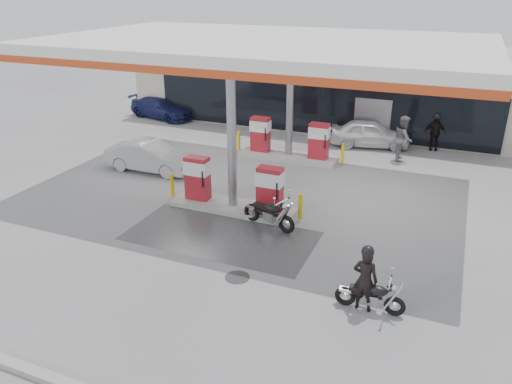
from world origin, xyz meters
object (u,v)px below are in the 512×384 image
at_px(sedan_white, 370,133).
at_px(biker_walking, 435,133).
at_px(attendant, 403,138).
at_px(pump_island_far, 289,143).
at_px(biker_main, 365,280).
at_px(parked_motorcycle, 270,214).
at_px(pump_island_near, 233,191).
at_px(parked_car_left, 162,108).
at_px(hatchback_silver, 151,156).
at_px(main_motorcycle, 371,297).

relative_size(sedan_white, biker_walking, 2.24).
relative_size(sedan_white, attendant, 1.88).
distance_m(pump_island_far, biker_main, 11.48).
xyz_separation_m(parked_motorcycle, sedan_white, (1.37, 10.01, 0.18)).
bearing_deg(biker_walking, pump_island_near, -133.24).
distance_m(attendant, parked_car_left, 14.31).
relative_size(parked_motorcycle, sedan_white, 0.53).
bearing_deg(biker_main, pump_island_far, -58.14).
relative_size(hatchback_silver, parked_car_left, 0.92).
height_order(attendant, parked_car_left, attendant).
xyz_separation_m(sedan_white, attendant, (1.73, -1.43, 0.37)).
distance_m(biker_main, hatchback_silver, 12.12).
distance_m(parked_car_left, biker_walking, 15.34).
bearing_deg(sedan_white, pump_island_near, 149.76).
xyz_separation_m(pump_island_near, parked_car_left, (-9.33, 10.00, -0.10)).
distance_m(main_motorcycle, biker_walking, 13.89).
height_order(sedan_white, attendant, attendant).
relative_size(parked_motorcycle, biker_walking, 1.19).
height_order(pump_island_near, pump_island_far, same).
xyz_separation_m(attendant, parked_car_left, (-14.13, 2.23, -0.41)).
bearing_deg(main_motorcycle, attendant, 92.13).
bearing_deg(parked_motorcycle, biker_walking, 83.64).
bearing_deg(sedan_white, hatchback_silver, 119.59).
height_order(attendant, biker_walking, attendant).
height_order(sedan_white, parked_car_left, sedan_white).
distance_m(pump_island_near, pump_island_far, 6.00).
bearing_deg(pump_island_far, attendant, 20.25).
distance_m(pump_island_near, hatchback_silver, 5.35).
distance_m(parked_motorcycle, hatchback_silver, 7.25).
bearing_deg(main_motorcycle, biker_walking, 86.54).
relative_size(pump_island_far, parked_motorcycle, 2.55).
height_order(parked_motorcycle, parked_car_left, parked_car_left).
bearing_deg(hatchback_silver, biker_walking, -55.90).
xyz_separation_m(pump_island_far, parked_motorcycle, (1.71, -6.81, -0.24)).
height_order(attendant, hatchback_silver, attendant).
relative_size(attendant, parked_car_left, 0.48).
bearing_deg(biker_walking, parked_car_left, 167.56).
distance_m(biker_main, attendant, 11.88).
bearing_deg(parked_car_left, sedan_white, -80.66).
bearing_deg(parked_motorcycle, pump_island_far, 119.84).
relative_size(main_motorcycle, biker_walking, 1.03).
height_order(main_motorcycle, attendant, attendant).
relative_size(pump_island_near, sedan_white, 1.35).
relative_size(pump_island_far, biker_main, 3.06).
bearing_deg(biker_main, attendant, -83.41).
relative_size(main_motorcycle, attendant, 0.86).
bearing_deg(parked_car_left, pump_island_near, -123.97).
height_order(parked_motorcycle, biker_walking, biker_walking).
bearing_deg(parked_car_left, pump_island_far, -100.18).
xyz_separation_m(main_motorcycle, parked_motorcycle, (-3.95, 3.27, 0.07)).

